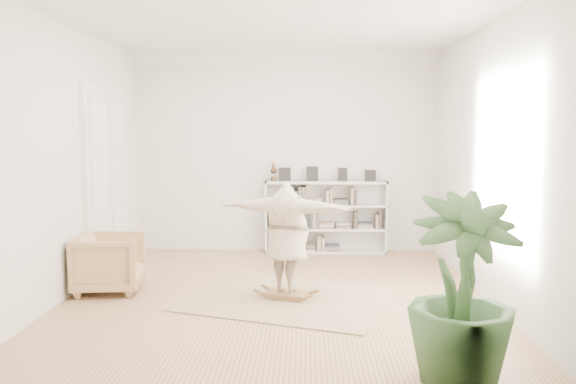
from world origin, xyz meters
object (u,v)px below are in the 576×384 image
object	(u,v)px
armchair	(109,263)
person	(287,234)
bookshelf	(325,218)
houseplant	(462,290)
rocker_board	(287,294)

from	to	relation	value
armchair	person	size ratio (longest dim) A/B	0.49
bookshelf	houseplant	world-z (taller)	houseplant
houseplant	armchair	bearing A→B (deg)	146.07
bookshelf	armchair	size ratio (longest dim) A/B	2.51
armchair	bookshelf	bearing A→B (deg)	-56.35
rocker_board	bookshelf	bearing A→B (deg)	96.64
rocker_board	person	bearing A→B (deg)	-161.75
bookshelf	houseplant	xyz separation A→B (m)	(0.98, -5.37, 0.19)
person	houseplant	bearing A→B (deg)	141.56
rocker_board	person	xyz separation A→B (m)	(-0.00, 0.00, 0.79)
person	houseplant	size ratio (longest dim) A/B	1.08
houseplant	bookshelf	bearing A→B (deg)	100.36
rocker_board	person	size ratio (longest dim) A/B	0.35
person	houseplant	world-z (taller)	houseplant
houseplant	rocker_board	bearing A→B (deg)	123.32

